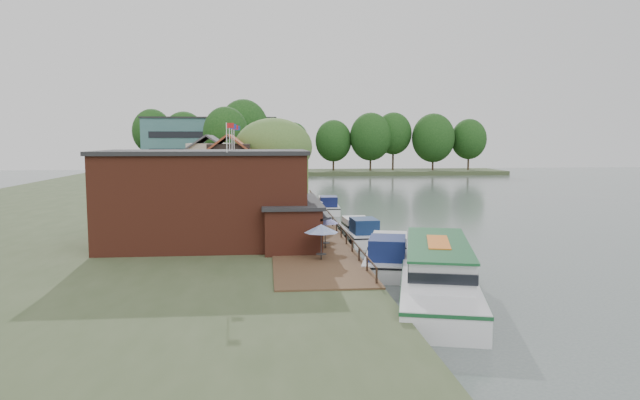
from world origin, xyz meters
name	(u,v)px	position (x,y,z in m)	size (l,w,h in m)	color
ground	(408,252)	(0.00, 0.00, 0.00)	(260.00, 260.00, 0.00)	#4E5A57
land_bank	(130,202)	(-30.00, 35.00, 0.50)	(50.00, 140.00, 1.00)	#384728
quay_deck	(301,222)	(-8.00, 10.00, 1.05)	(6.00, 50.00, 0.10)	#47301E
quay_rail	(329,217)	(-5.30, 10.50, 1.50)	(0.20, 49.00, 1.00)	black
pub	(232,198)	(-14.00, -1.00, 4.65)	(20.00, 11.00, 7.30)	maroon
hotel_block	(212,149)	(-22.00, 70.00, 7.15)	(25.40, 12.40, 12.30)	#38666B
cottage_a	(230,177)	(-15.00, 14.00, 5.25)	(8.60, 7.60, 8.50)	black
cottage_b	(210,172)	(-18.00, 24.00, 5.25)	(9.60, 8.60, 8.50)	beige
cottage_c	(246,168)	(-14.00, 33.00, 5.25)	(7.60, 7.60, 8.50)	black
willow	(274,165)	(-10.50, 19.00, 6.21)	(8.60, 8.60, 10.43)	#476B2D
umbrella_0	(321,242)	(-7.76, -7.46, 2.29)	(2.30, 2.30, 2.38)	navy
umbrella_1	(325,232)	(-7.07, -3.36, 2.29)	(1.98, 1.98, 2.38)	#1B1A94
umbrella_2	(315,226)	(-7.58, -0.72, 2.29)	(2.09, 2.09, 2.38)	#1C2C9A
umbrella_3	(316,222)	(-7.34, 1.69, 2.29)	(2.30, 2.30, 2.38)	navy
umbrella_4	(305,217)	(-7.97, 4.86, 2.29)	(2.25, 2.25, 2.38)	#1A4191
umbrella_5	(309,211)	(-7.39, 8.87, 2.29)	(2.29, 2.29, 2.38)	navy
umbrella_6	(313,209)	(-6.80, 10.59, 2.29)	(1.97, 1.97, 2.38)	navy
cruiser_0	(388,251)	(-2.87, -5.89, 1.29)	(3.42, 10.56, 2.59)	silver
cruiser_1	(360,229)	(-3.10, 5.09, 1.14)	(3.07, 9.50, 2.29)	white
cruiser_2	(328,204)	(-3.77, 25.21, 1.10)	(2.96, 9.18, 2.20)	white
tour_boat	(438,272)	(-1.74, -13.85, 1.64)	(4.22, 15.01, 3.28)	silver
swan	(444,288)	(-0.80, -12.12, 0.22)	(0.44, 0.44, 0.44)	white
bank_tree_0	(226,150)	(-17.41, 43.00, 7.49)	(6.78, 6.78, 12.98)	#143811
bank_tree_1	(244,144)	(-15.02, 51.50, 8.34)	(8.23, 8.23, 14.68)	#143811
bank_tree_2	(243,150)	(-15.35, 57.67, 7.15)	(7.42, 7.42, 12.29)	#143811
bank_tree_3	(267,150)	(-11.10, 77.88, 6.73)	(8.33, 8.33, 11.46)	#143811
bank_tree_4	(238,149)	(-17.68, 86.77, 6.94)	(7.71, 7.71, 11.87)	#143811
bank_tree_5	(244,145)	(-16.63, 92.69, 7.78)	(6.38, 6.38, 13.55)	#143811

